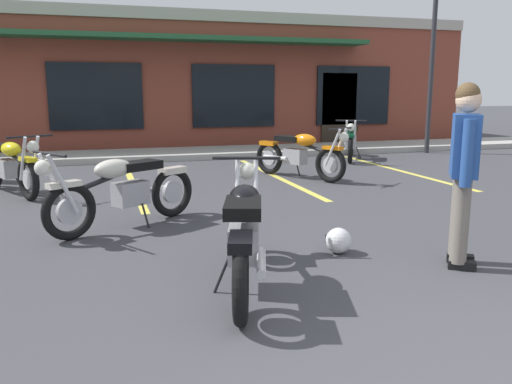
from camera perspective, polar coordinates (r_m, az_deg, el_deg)
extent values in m
plane|color=#3D3D42|center=(5.97, 2.24, -4.62)|extent=(80.00, 80.00, 0.00)
cube|color=#A8A59E|center=(13.09, -8.53, 4.13)|extent=(22.00, 1.80, 0.14)
cube|color=brown|center=(17.21, -10.86, 11.64)|extent=(18.30, 5.54, 3.72)
cube|color=#B2AD9E|center=(14.57, -9.84, 18.57)|extent=(18.30, 0.06, 0.30)
cube|color=black|center=(14.30, -16.95, 9.90)|extent=(2.34, 0.06, 1.70)
cube|color=black|center=(14.78, -2.39, 10.37)|extent=(2.34, 0.06, 1.70)
cube|color=black|center=(16.10, 10.53, 10.25)|extent=(2.34, 0.06, 1.70)
cube|color=#33281E|center=(15.90, 8.99, 8.85)|extent=(1.10, 0.06, 2.10)
cube|color=#235933|center=(14.08, -9.53, 16.19)|extent=(10.98, 0.90, 0.12)
cube|color=#DBCC4C|center=(9.41, -13.21, 0.89)|extent=(0.12, 4.80, 0.01)
cube|color=#DBCC4C|center=(9.93, 2.19, 1.69)|extent=(0.12, 4.80, 0.01)
cube|color=#DBCC4C|center=(11.08, 15.24, 2.28)|extent=(0.12, 4.80, 0.01)
torus|color=black|center=(3.67, -1.64, -9.54)|extent=(0.29, 0.64, 0.64)
cylinder|color=#B7B7BC|center=(3.67, -1.64, -9.54)|extent=(0.14, 0.29, 0.29)
torus|color=black|center=(5.04, -1.06, -3.79)|extent=(0.29, 0.64, 0.64)
cylinder|color=#B7B7BC|center=(5.04, -1.06, -3.79)|extent=(0.14, 0.29, 0.29)
cylinder|color=silver|center=(5.07, -2.06, 0.00)|extent=(0.14, 0.32, 0.66)
cylinder|color=silver|center=(5.07, -0.02, -0.01)|extent=(0.14, 0.32, 0.66)
cylinder|color=black|center=(5.09, -1.03, 3.70)|extent=(0.64, 0.23, 0.03)
sphere|color=silver|center=(5.19, -1.00, 2.28)|extent=(0.21, 0.21, 0.17)
cube|color=black|center=(5.01, -1.06, -0.36)|extent=(0.24, 0.39, 0.06)
cube|color=#9E9EA3|center=(4.25, -1.34, -5.50)|extent=(0.35, 0.45, 0.28)
cylinder|color=silver|center=(3.91, 0.57, -7.61)|extent=(0.23, 0.55, 0.07)
cylinder|color=black|center=(4.38, -1.27, -1.75)|extent=(0.34, 0.92, 0.26)
ellipsoid|color=black|center=(4.38, -1.27, -0.67)|extent=(0.39, 0.54, 0.22)
cube|color=black|center=(4.03, -1.42, -1.70)|extent=(0.42, 0.58, 0.10)
cube|color=black|center=(3.56, -1.68, -5.43)|extent=(0.26, 0.39, 0.08)
cylinder|color=black|center=(4.27, -3.80, -9.10)|extent=(0.14, 0.06, 0.29)
torus|color=black|center=(6.83, -9.08, -0.01)|extent=(0.60, 0.43, 0.64)
cylinder|color=#B7B7BC|center=(6.83, -9.08, -0.01)|extent=(0.28, 0.20, 0.29)
torus|color=black|center=(6.02, -19.60, -1.98)|extent=(0.60, 0.43, 0.64)
cylinder|color=#B7B7BC|center=(6.02, -19.60, -1.98)|extent=(0.28, 0.20, 0.29)
cylinder|color=silver|center=(5.84, -20.21, 0.78)|extent=(0.30, 0.21, 0.66)
cylinder|color=silver|center=(6.00, -21.05, 0.98)|extent=(0.30, 0.21, 0.66)
cylinder|color=black|center=(5.84, -21.53, 3.87)|extent=(0.38, 0.58, 0.03)
sphere|color=silver|center=(5.82, -22.13, 2.41)|extent=(0.23, 0.23, 0.17)
cube|color=beige|center=(5.95, -20.11, 0.77)|extent=(0.38, 0.31, 0.06)
cube|color=#9E9EA3|center=(6.43, -13.46, -0.13)|extent=(0.47, 0.42, 0.28)
cylinder|color=silver|center=(6.76, -11.60, 0.14)|extent=(0.50, 0.35, 0.07)
cylinder|color=black|center=(6.27, -15.03, 1.75)|extent=(0.83, 0.55, 0.26)
ellipsoid|color=beige|center=(6.25, -15.22, 2.45)|extent=(0.54, 0.48, 0.22)
cube|color=black|center=(6.46, -12.58, 2.84)|extent=(0.59, 0.51, 0.10)
cube|color=beige|center=(6.79, -9.02, 2.34)|extent=(0.39, 0.33, 0.08)
cylinder|color=black|center=(6.38, -11.90, -2.54)|extent=(0.09, 0.13, 0.29)
torus|color=black|center=(13.31, 10.33, 5.27)|extent=(0.39, 0.61, 0.64)
cylinder|color=#B7B7BC|center=(13.31, 10.33, 5.27)|extent=(0.19, 0.28, 0.29)
torus|color=black|center=(11.87, 10.20, 4.60)|extent=(0.39, 0.61, 0.64)
cylinder|color=#B7B7BC|center=(11.87, 10.20, 4.60)|extent=(0.19, 0.28, 0.29)
cylinder|color=silver|center=(11.74, 10.68, 6.08)|extent=(0.19, 0.31, 0.66)
cylinder|color=silver|center=(11.75, 9.80, 6.11)|extent=(0.19, 0.31, 0.66)
cylinder|color=black|center=(11.64, 10.28, 7.63)|extent=(0.60, 0.34, 0.03)
sphere|color=silver|center=(11.57, 10.25, 6.92)|extent=(0.23, 0.23, 0.17)
cube|color=#0F4C2D|center=(11.81, 10.24, 6.02)|extent=(0.29, 0.38, 0.06)
cube|color=#9E9EA3|center=(12.66, 10.28, 5.35)|extent=(0.40, 0.47, 0.28)
cylinder|color=silver|center=(13.04, 9.69, 5.35)|extent=(0.32, 0.52, 0.07)
cylinder|color=black|center=(12.44, 10.30, 6.36)|extent=(0.50, 0.86, 0.26)
ellipsoid|color=#0F4C2D|center=(12.42, 10.31, 6.72)|extent=(0.46, 0.55, 0.22)
cube|color=black|center=(12.78, 10.34, 6.83)|extent=(0.49, 0.59, 0.10)
cube|color=#0F4C2D|center=(13.30, 10.37, 6.47)|extent=(0.31, 0.39, 0.08)
cylinder|color=black|center=(12.76, 11.06, 4.19)|extent=(0.13, 0.08, 0.29)
torus|color=black|center=(10.19, 1.45, 3.74)|extent=(0.40, 0.61, 0.64)
cylinder|color=#B7B7BC|center=(10.19, 1.45, 3.74)|extent=(0.20, 0.28, 0.29)
torus|color=black|center=(9.30, 8.08, 2.94)|extent=(0.40, 0.61, 0.64)
cylinder|color=#B7B7BC|center=(9.30, 8.08, 2.94)|extent=(0.20, 0.28, 0.29)
cylinder|color=silver|center=(9.28, 8.97, 4.88)|extent=(0.20, 0.30, 0.66)
cylinder|color=silver|center=(9.14, 8.32, 4.80)|extent=(0.20, 0.30, 0.66)
cylinder|color=black|center=(9.14, 9.12, 6.80)|extent=(0.59, 0.36, 0.03)
sphere|color=silver|center=(9.10, 9.51, 5.89)|extent=(0.23, 0.23, 0.17)
cube|color=orange|center=(9.25, 8.34, 4.75)|extent=(0.30, 0.38, 0.06)
cube|color=#9E9EA3|center=(9.77, 4.26, 3.87)|extent=(0.41, 0.47, 0.28)
cylinder|color=silver|center=(9.91, 2.08, 3.76)|extent=(0.33, 0.51, 0.07)
cylinder|color=black|center=(9.62, 5.21, 5.18)|extent=(0.52, 0.85, 0.26)
ellipsoid|color=orange|center=(9.60, 5.31, 5.65)|extent=(0.46, 0.55, 0.22)
cube|color=black|center=(9.83, 3.65, 5.79)|extent=(0.50, 0.59, 0.10)
cube|color=orange|center=(10.18, 1.38, 5.31)|extent=(0.32, 0.39, 0.08)
cylinder|color=black|center=(9.99, 4.58, 2.52)|extent=(0.13, 0.09, 0.29)
torus|color=black|center=(8.40, -23.47, 1.26)|extent=(0.39, 0.61, 0.64)
cylinder|color=#B7B7BC|center=(8.40, -23.47, 1.26)|extent=(0.19, 0.28, 0.29)
cylinder|color=silver|center=(8.29, -22.81, 3.44)|extent=(0.19, 0.31, 0.66)
cylinder|color=silver|center=(8.23, -23.96, 3.30)|extent=(0.19, 0.31, 0.66)
cylinder|color=black|center=(8.15, -23.34, 5.55)|extent=(0.60, 0.34, 0.03)
sphere|color=silver|center=(8.09, -23.06, 4.54)|extent=(0.23, 0.23, 0.17)
cube|color=yellow|center=(8.32, -23.53, 3.27)|extent=(0.29, 0.38, 0.06)
cube|color=#9E9EA3|center=(9.13, -25.37, 2.33)|extent=(0.40, 0.47, 0.28)
cylinder|color=black|center=(8.91, -25.06, 3.73)|extent=(0.49, 0.86, 0.26)
ellipsoid|color=yellow|center=(8.88, -25.06, 4.23)|extent=(0.45, 0.55, 0.22)
cube|color=black|center=(9.22, -25.83, 4.38)|extent=(0.49, 0.59, 0.10)
cylinder|color=black|center=(9.29, -24.35, 0.93)|extent=(0.13, 0.08, 0.29)
cube|color=black|center=(5.37, 21.27, -6.74)|extent=(0.26, 0.22, 0.08)
cube|color=black|center=(5.18, 21.44, -7.40)|extent=(0.26, 0.22, 0.08)
cylinder|color=slate|center=(5.26, 21.16, -2.35)|extent=(0.21, 0.21, 0.80)
cylinder|color=slate|center=(5.06, 21.32, -2.85)|extent=(0.21, 0.21, 0.80)
cube|color=#23478C|center=(5.06, 21.75, 4.70)|extent=(0.39, 0.44, 0.56)
cylinder|color=#23478C|center=(5.31, 21.50, 4.54)|extent=(0.14, 0.14, 0.58)
cylinder|color=#23478C|center=(4.81, 21.96, 3.92)|extent=(0.14, 0.14, 0.58)
sphere|color=beige|center=(5.03, 22.08, 9.22)|extent=(0.31, 0.31, 0.22)
sphere|color=brown|center=(5.03, 22.01, 9.80)|extent=(0.29, 0.29, 0.21)
sphere|color=silver|center=(5.33, 8.94, -5.23)|extent=(0.26, 0.26, 0.26)
cube|color=black|center=(5.42, 8.46, -5.01)|extent=(0.18, 0.03, 0.09)
cylinder|color=#2D2D33|center=(14.37, 18.54, 13.03)|extent=(0.12, 0.12, 4.52)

